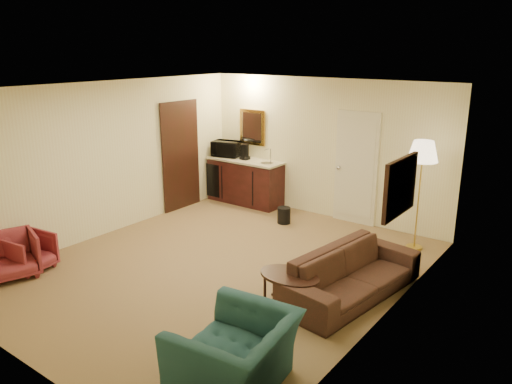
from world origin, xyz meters
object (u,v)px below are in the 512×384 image
Objects in this scene: teal_armchair at (235,344)px; floor_lamp at (419,196)px; sofa at (352,266)px; rose_chair_far at (29,251)px; coffee_maker at (245,152)px; wetbar_cabinet at (245,181)px; waste_bin at (284,215)px; coffee_table at (289,291)px; rose_chair_near at (11,253)px; microwave at (227,147)px.

teal_armchair is 0.62× the size of floor_lamp.
sofa is 4.59m from rose_chair_far.
rose_chair_far is at bearing -85.25° from coffee_maker.
floor_lamp reaches higher than rose_chair_far.
waste_bin is at bearing -23.22° from wetbar_cabinet.
wetbar_cabinet is 2.74× the size of rose_chair_far.
wetbar_cabinet is at bearing 134.87° from coffee_table.
sofa is 1.20× the size of floor_lamp.
microwave is at bearing 18.61° from rose_chair_near.
coffee_table is at bearing -77.60° from rose_chair_far.
rose_chair_far is 1.87× the size of coffee_maker.
waste_bin is (1.85, 3.88, -0.15)m from rose_chair_far.
coffee_maker is at bearing 156.73° from waste_bin.
floor_lamp reaches higher than teal_armchair.
floor_lamp reaches higher than rose_chair_near.
microwave is (-0.50, 0.02, 0.66)m from wetbar_cabinet.
wetbar_cabinet is 2.37× the size of rose_chair_near.
coffee_table is at bearing -47.83° from rose_chair_near.
rose_chair_far is (0.00, 0.26, -0.05)m from rose_chair_near.
waste_bin is at bearing -12.29° from coffee_maker.
coffee_table is at bearing -172.29° from teal_armchair.
rose_chair_far is 2.00× the size of waste_bin.
waste_bin is 0.93× the size of coffee_maker.
coffee_maker reaches higher than rose_chair_far.
floor_lamp is at bearing 5.30° from sofa.
microwave is (-4.05, 4.74, 0.63)m from teal_armchair.
coffee_table is (-0.47, -0.75, -0.19)m from sofa.
floor_lamp is at bearing -16.95° from microwave.
coffee_maker reaches higher than teal_armchair.
teal_armchair is 4.06m from rose_chair_far.
sofa reaches higher than rose_chair_far.
rose_chair_near is 4.54m from waste_bin.
rose_chair_far is 0.76× the size of coffee_table.
floor_lamp is (0.10, 2.07, 0.47)m from sofa.
floor_lamp is 4.22m from microwave.
sofa is at bearing -41.80° from rose_chair_near.
teal_armchair reaches higher than wetbar_cabinet.
wetbar_cabinet is 5.47× the size of waste_bin.
coffee_maker is at bearing -150.30° from teal_armchair.
wetbar_cabinet is 2.83× the size of microwave.
rose_chair_near is at bearing -114.07° from waste_bin.
floor_lamp is 5.90× the size of waste_bin.
coffee_table is (3.13, -3.14, -0.23)m from wetbar_cabinet.
wetbar_cabinet is 0.93× the size of floor_lamp.
microwave reaches higher than teal_armchair.
rose_chair_far is at bearing -135.46° from floor_lamp.
sofa is 4.39m from coffee_maker.
wetbar_cabinet is 4.75m from rose_chair_near.
wetbar_cabinet is at bearing 64.56° from sofa.
teal_armchair is 1.66m from coffee_table.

